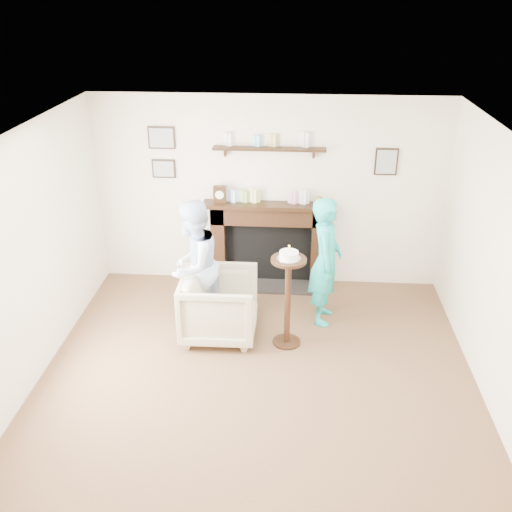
# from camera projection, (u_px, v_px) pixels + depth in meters

# --- Properties ---
(ground) EXTENTS (5.00, 5.00, 0.00)m
(ground) POSITION_uv_depth(u_px,v_px,m) (255.00, 397.00, 5.64)
(ground) COLOR brown
(ground) RESTS_ON ground
(room_shell) EXTENTS (4.54, 5.02, 2.52)m
(room_shell) POSITION_uv_depth(u_px,v_px,m) (260.00, 218.00, 5.56)
(room_shell) COLOR #F3E5CE
(room_shell) RESTS_ON ground
(armchair) EXTENTS (0.86, 0.83, 0.77)m
(armchair) POSITION_uv_depth(u_px,v_px,m) (221.00, 334.00, 6.64)
(armchair) COLOR tan
(armchair) RESTS_ON ground
(man) EXTENTS (0.81, 0.92, 1.56)m
(man) POSITION_uv_depth(u_px,v_px,m) (196.00, 324.00, 6.83)
(man) COLOR silver
(man) RESTS_ON ground
(woman) EXTENTS (0.43, 0.60, 1.55)m
(woman) POSITION_uv_depth(u_px,v_px,m) (322.00, 318.00, 6.95)
(woman) COLOR #20BA9F
(woman) RESTS_ON ground
(pedestal_table) EXTENTS (0.38, 0.38, 1.22)m
(pedestal_table) POSITION_uv_depth(u_px,v_px,m) (288.00, 285.00, 6.16)
(pedestal_table) COLOR black
(pedestal_table) RESTS_ON ground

